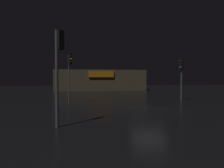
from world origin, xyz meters
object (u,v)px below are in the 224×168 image
traffic_signal_cross_left (70,65)px  traffic_signal_cross_right (59,59)px  traffic_signal_main (181,72)px  store_building (100,80)px

traffic_signal_cross_left → traffic_signal_cross_right: (0.15, -10.39, -0.42)m
traffic_signal_main → store_building: bearing=107.1°
store_building → traffic_signal_cross_left: bearing=-101.8°
traffic_signal_main → traffic_signal_cross_right: traffic_signal_cross_right is taller
traffic_signal_cross_left → traffic_signal_main: bearing=1.6°
store_building → traffic_signal_cross_right: 32.89m
store_building → traffic_signal_main: (6.71, -21.85, 0.89)m
store_building → traffic_signal_main: traffic_signal_main is taller
traffic_signal_main → traffic_signal_cross_right: 15.49m
traffic_signal_cross_right → traffic_signal_cross_left: bearing=90.8°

